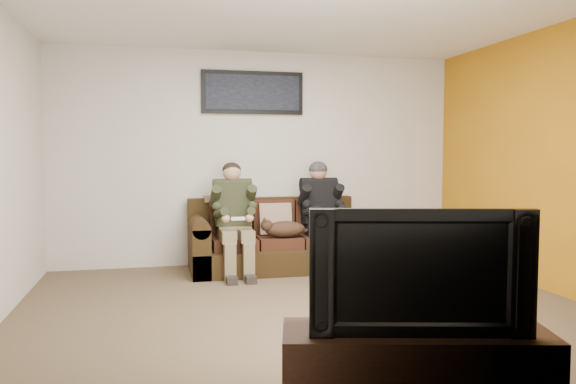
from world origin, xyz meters
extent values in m
plane|color=brown|center=(0.00, 0.00, 0.00)|extent=(5.00, 5.00, 0.00)
plane|color=silver|center=(0.00, 0.00, 2.60)|extent=(5.00, 5.00, 0.00)
plane|color=beige|center=(0.00, 2.25, 1.30)|extent=(5.00, 0.00, 5.00)
plane|color=beige|center=(0.00, -2.25, 1.30)|extent=(5.00, 0.00, 5.00)
plane|color=beige|center=(2.50, 0.00, 1.30)|extent=(0.00, 4.50, 4.50)
plane|color=#B77412|center=(2.49, 0.00, 1.30)|extent=(0.00, 4.50, 4.50)
cube|color=black|center=(0.11, 1.75, 0.14)|extent=(2.01, 0.87, 0.27)
cube|color=black|center=(0.11, 2.09, 0.55)|extent=(2.01, 0.18, 0.55)
cube|color=black|center=(-0.80, 1.75, 0.27)|extent=(0.20, 0.87, 0.55)
cube|color=black|center=(1.01, 1.75, 0.27)|extent=(0.20, 0.87, 0.55)
cylinder|color=black|center=(-0.80, 1.75, 0.55)|extent=(0.20, 0.87, 0.20)
cylinder|color=black|center=(1.01, 1.75, 0.55)|extent=(0.20, 0.87, 0.20)
cube|color=#3D1F12|center=(-0.41, 1.70, 0.34)|extent=(0.50, 0.55, 0.13)
cube|color=#3D1F12|center=(-0.41, 1.96, 0.60)|extent=(0.50, 0.13, 0.40)
cube|color=#3D1F12|center=(0.11, 1.70, 0.34)|extent=(0.50, 0.55, 0.13)
cube|color=#3D1F12|center=(0.11, 1.96, 0.60)|extent=(0.50, 0.13, 0.40)
cube|color=#3D1F12|center=(0.62, 1.70, 0.34)|extent=(0.50, 0.55, 0.13)
cube|color=#3D1F12|center=(0.62, 1.96, 0.60)|extent=(0.50, 0.13, 0.40)
cube|color=#A17E69|center=(0.11, 1.86, 0.59)|extent=(0.38, 0.18, 0.38)
cube|color=tan|center=(-0.50, 2.07, 0.82)|extent=(0.41, 0.20, 0.07)
cube|color=#817150|center=(-0.41, 1.68, 0.47)|extent=(0.36, 0.30, 0.14)
cube|color=#2C301C|center=(-0.41, 1.78, 0.77)|extent=(0.40, 0.30, 0.53)
cylinder|color=#2C301C|center=(-0.41, 1.80, 0.98)|extent=(0.44, 0.18, 0.18)
sphere|color=tan|center=(-0.41, 1.82, 1.14)|extent=(0.21, 0.21, 0.21)
cube|color=#817150|center=(-0.51, 1.48, 0.46)|extent=(0.15, 0.42, 0.13)
cube|color=#817150|center=(-0.31, 1.48, 0.46)|extent=(0.15, 0.42, 0.13)
cube|color=#817150|center=(-0.51, 1.28, 0.20)|extent=(0.12, 0.13, 0.40)
cube|color=#817150|center=(-0.31, 1.28, 0.20)|extent=(0.12, 0.13, 0.40)
cube|color=black|center=(-0.51, 1.20, 0.04)|extent=(0.11, 0.26, 0.08)
cube|color=black|center=(-0.31, 1.20, 0.04)|extent=(0.11, 0.26, 0.08)
cylinder|color=#2C301C|center=(-0.61, 1.71, 0.87)|extent=(0.11, 0.30, 0.28)
cylinder|color=#2C301C|center=(-0.21, 1.71, 0.87)|extent=(0.11, 0.30, 0.28)
cylinder|color=#2C301C|center=(-0.58, 1.49, 0.71)|extent=(0.14, 0.32, 0.15)
cylinder|color=#2C301C|center=(-0.24, 1.49, 0.71)|extent=(0.14, 0.32, 0.15)
sphere|color=tan|center=(-0.54, 1.37, 0.66)|extent=(0.09, 0.09, 0.09)
sphere|color=tan|center=(-0.28, 1.37, 0.66)|extent=(0.09, 0.09, 0.09)
cube|color=white|center=(-0.41, 1.35, 0.66)|extent=(0.15, 0.04, 0.03)
ellipsoid|color=black|center=(-0.41, 1.83, 1.17)|extent=(0.22, 0.22, 0.17)
cube|color=black|center=(0.62, 1.68, 0.47)|extent=(0.36, 0.30, 0.14)
cube|color=black|center=(0.62, 1.78, 0.77)|extent=(0.40, 0.30, 0.53)
cylinder|color=black|center=(0.62, 1.80, 0.98)|extent=(0.44, 0.18, 0.18)
sphere|color=#A8755D|center=(0.62, 1.82, 1.14)|extent=(0.21, 0.21, 0.21)
cube|color=black|center=(0.52, 1.48, 0.46)|extent=(0.15, 0.42, 0.13)
cube|color=black|center=(0.72, 1.48, 0.46)|extent=(0.15, 0.42, 0.13)
cube|color=black|center=(0.52, 1.28, 0.20)|extent=(0.12, 0.13, 0.40)
cube|color=black|center=(0.72, 1.28, 0.20)|extent=(0.12, 0.13, 0.40)
cube|color=black|center=(0.52, 1.20, 0.04)|extent=(0.11, 0.26, 0.08)
cube|color=black|center=(0.72, 1.20, 0.04)|extent=(0.11, 0.26, 0.08)
cylinder|color=black|center=(0.42, 1.71, 0.87)|extent=(0.11, 0.30, 0.28)
cylinder|color=black|center=(0.82, 1.71, 0.87)|extent=(0.11, 0.30, 0.28)
cylinder|color=black|center=(0.45, 1.49, 0.71)|extent=(0.14, 0.32, 0.15)
cylinder|color=black|center=(0.79, 1.49, 0.71)|extent=(0.14, 0.32, 0.15)
sphere|color=#A8755D|center=(0.49, 1.37, 0.66)|extent=(0.09, 0.09, 0.09)
sphere|color=#A8755D|center=(0.75, 1.37, 0.66)|extent=(0.09, 0.09, 0.09)
cube|color=white|center=(0.62, 1.35, 0.66)|extent=(0.15, 0.04, 0.03)
ellipsoid|color=black|center=(0.62, 1.82, 1.17)|extent=(0.22, 0.22, 0.19)
ellipsoid|color=#4C2F1E|center=(0.16, 1.58, 0.50)|extent=(0.47, 0.26, 0.19)
sphere|color=#4C2F1E|center=(-0.06, 1.55, 0.55)|extent=(0.14, 0.14, 0.14)
cone|color=#4C2F1E|center=(-0.08, 1.52, 0.62)|extent=(0.04, 0.04, 0.04)
cone|color=#4C2F1E|center=(-0.08, 1.59, 0.62)|extent=(0.04, 0.04, 0.04)
cylinder|color=#4C2F1E|center=(0.40, 1.63, 0.46)|extent=(0.26, 0.13, 0.08)
cube|color=black|center=(-0.09, 2.22, 2.10)|extent=(1.25, 0.04, 0.52)
cube|color=black|center=(-0.09, 2.19, 2.10)|extent=(1.15, 0.01, 0.42)
cube|color=black|center=(0.05, -1.95, 0.22)|extent=(1.47, 0.78, 0.44)
imported|color=black|center=(0.05, -1.95, 0.76)|extent=(1.13, 0.42, 0.65)
camera|label=1|loc=(-1.27, -4.60, 1.37)|focal=35.00mm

